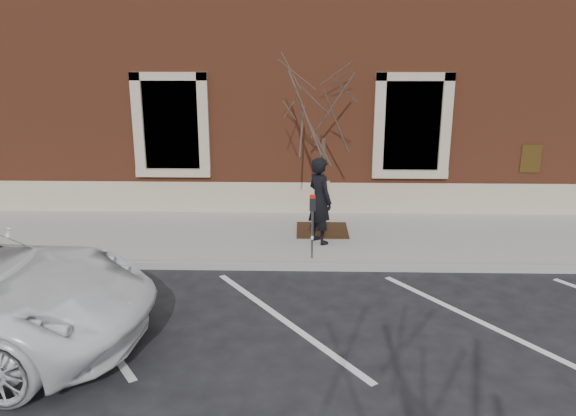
{
  "coord_description": "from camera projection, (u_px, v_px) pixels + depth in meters",
  "views": [
    {
      "loc": [
        0.29,
        -10.47,
        4.28
      ],
      "look_at": [
        0.0,
        0.6,
        1.1
      ],
      "focal_mm": 35.0,
      "sensor_mm": 36.0,
      "label": 1
    }
  ],
  "objects": [
    {
      "name": "ground",
      "position": [
        287.0,
        269.0,
        11.25
      ],
      "size": [
        120.0,
        120.0,
        0.0
      ],
      "primitive_type": "plane",
      "color": "#28282B",
      "rests_on": "ground"
    },
    {
      "name": "sidewalk_near",
      "position": [
        289.0,
        237.0,
        12.91
      ],
      "size": [
        40.0,
        3.5,
        0.15
      ],
      "primitive_type": "cube",
      "color": "#9B9992",
      "rests_on": "ground"
    },
    {
      "name": "curb_near",
      "position": [
        287.0,
        266.0,
        11.18
      ],
      "size": [
        40.0,
        0.12,
        0.15
      ],
      "primitive_type": "cube",
      "color": "#9E9E99",
      "rests_on": "ground"
    },
    {
      "name": "parking_stripes",
      "position": [
        284.0,
        320.0,
        9.13
      ],
      "size": [
        28.0,
        4.4,
        0.01
      ],
      "primitive_type": null,
      "color": "silver",
      "rests_on": "ground"
    },
    {
      "name": "building_civic",
      "position": [
        294.0,
        57.0,
        17.58
      ],
      "size": [
        40.0,
        8.62,
        8.0
      ],
      "color": "brown",
      "rests_on": "ground"
    },
    {
      "name": "man",
      "position": [
        320.0,
        201.0,
        12.09
      ],
      "size": [
        0.76,
        0.83,
        1.89
      ],
      "primitive_type": "imported",
      "rotation": [
        0.0,
        0.0,
        2.17
      ],
      "color": "black",
      "rests_on": "sidewalk_near"
    },
    {
      "name": "parking_meter",
      "position": [
        312.0,
        215.0,
        11.16
      ],
      "size": [
        0.12,
        0.09,
        1.33
      ],
      "rotation": [
        0.0,
        0.0,
        -0.26
      ],
      "color": "#595B60",
      "rests_on": "sidewalk_near"
    },
    {
      "name": "tree_grate",
      "position": [
        322.0,
        230.0,
        13.11
      ],
      "size": [
        1.19,
        1.19,
        0.03
      ],
      "primitive_type": "cube",
      "color": "#392612",
      "rests_on": "sidewalk_near"
    },
    {
      "name": "sapling",
      "position": [
        324.0,
        112.0,
        12.35
      ],
      "size": [
        2.36,
        2.36,
        3.94
      ],
      "color": "#433228",
      "rests_on": "sidewalk_near"
    }
  ]
}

